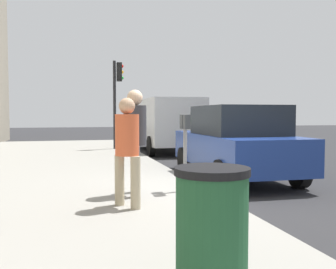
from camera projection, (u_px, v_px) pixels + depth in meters
name	position (u px, v px, depth m)	size (l,w,h in m)	color
ground_plane	(201.00, 193.00, 7.54)	(80.00, 80.00, 0.00)	#2B2B2D
sidewalk_slab	(43.00, 197.00, 6.79)	(28.00, 6.00, 0.15)	gray
parking_meter	(185.00, 136.00, 6.96)	(0.36, 0.12, 1.41)	gray
pedestrian_at_meter	(135.00, 132.00, 6.62)	(0.55, 0.40, 1.84)	#47474C
pedestrian_bystander	(127.00, 144.00, 5.74)	(0.45, 0.36, 1.67)	tan
parked_sedan_near	(235.00, 142.00, 9.13)	(4.44, 2.04, 1.77)	navy
parked_van_far	(166.00, 122.00, 15.91)	(5.22, 2.17, 2.18)	silver
traffic_signal	(117.00, 90.00, 15.51)	(0.24, 0.44, 3.60)	black
trash_bin	(212.00, 232.00, 2.94)	(0.59, 0.59, 1.01)	#1E4C2D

